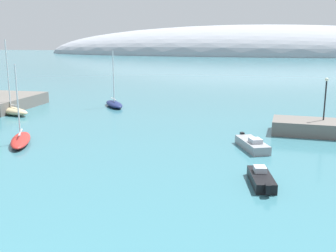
{
  "coord_description": "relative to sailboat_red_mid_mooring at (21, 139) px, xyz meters",
  "views": [
    {
      "loc": [
        10.88,
        -11.33,
        10.19
      ],
      "look_at": [
        2.63,
        26.33,
        1.67
      ],
      "focal_mm": 42.83,
      "sensor_mm": 36.0,
      "label": 1
    }
  ],
  "objects": [
    {
      "name": "distant_ridge",
      "position": [
        23.16,
        223.8,
        -0.43
      ],
      "size": [
        274.35,
        79.46,
        36.01
      ],
      "primitive_type": "ellipsoid",
      "color": "#999EA8",
      "rests_on": "ground"
    },
    {
      "name": "sailboat_red_mid_mooring",
      "position": [
        0.0,
        0.0,
        0.0
      ],
      "size": [
        4.46,
        6.64,
        7.73
      ],
      "rotation": [
        0.0,
        0.0,
        5.17
      ],
      "color": "red",
      "rests_on": "water"
    },
    {
      "name": "sailboat_navy_outer_mooring",
      "position": [
        1.62,
        22.35,
        0.05
      ],
      "size": [
        5.1,
        6.26,
        8.36
      ],
      "rotation": [
        0.0,
        0.0,
        5.31
      ],
      "color": "navy",
      "rests_on": "water"
    },
    {
      "name": "sailboat_sand_end_of_line",
      "position": [
        -9.96,
        13.53,
        0.16
      ],
      "size": [
        7.14,
        4.62,
        9.99
      ],
      "rotation": [
        0.0,
        0.0,
        2.73
      ],
      "color": "#C6B284",
      "rests_on": "water"
    },
    {
      "name": "motorboat_grey_foreground",
      "position": [
        22.26,
        2.9,
        0.01
      ],
      "size": [
        3.4,
        5.42,
        1.19
      ],
      "rotation": [
        0.0,
        0.0,
        5.1
      ],
      "color": "gray",
      "rests_on": "water"
    },
    {
      "name": "motorboat_black_alongside_breakwater",
      "position": [
        23.01,
        -6.37,
        -0.03
      ],
      "size": [
        2.1,
        4.74,
        1.11
      ],
      "rotation": [
        0.0,
        0.0,
        1.74
      ],
      "color": "black",
      "rests_on": "water"
    },
    {
      "name": "harbor_lamp_post",
      "position": [
        29.64,
        10.82,
        3.86
      ],
      "size": [
        0.36,
        0.36,
        4.55
      ],
      "color": "black",
      "rests_on": "breakwater_rocks"
    }
  ]
}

